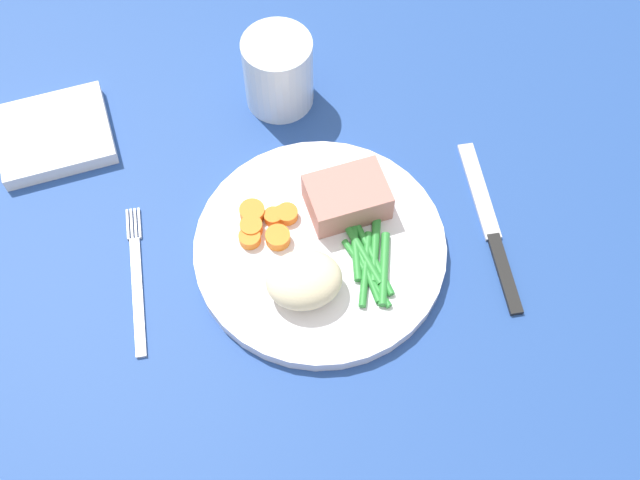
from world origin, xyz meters
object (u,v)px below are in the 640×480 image
at_px(fork, 137,280).
at_px(knife, 491,229).
at_px(dinner_plate, 320,248).
at_px(napkin, 54,135).
at_px(meat_portion, 347,197).
at_px(water_glass, 279,76).

bearing_deg(fork, knife, 1.43).
bearing_deg(dinner_plate, fork, -179.21).
height_order(fork, napkin, napkin).
distance_m(meat_portion, fork, 0.23).
xyz_separation_m(knife, water_glass, (-0.19, 0.21, 0.04)).
bearing_deg(napkin, meat_portion, -26.05).
bearing_deg(napkin, fork, -67.26).
height_order(dinner_plate, water_glass, water_glass).
distance_m(dinner_plate, fork, 0.19).
bearing_deg(meat_portion, napkin, 153.95).
relative_size(knife, napkin, 1.70).
height_order(dinner_plate, fork, dinner_plate).
xyz_separation_m(dinner_plate, meat_portion, (0.03, 0.04, 0.03)).
relative_size(meat_portion, fork, 0.48).
bearing_deg(water_glass, napkin, -176.01).
height_order(meat_portion, napkin, meat_portion).
distance_m(fork, knife, 0.37).
relative_size(knife, water_glass, 2.30).
distance_m(meat_portion, water_glass, 0.17).
bearing_deg(knife, meat_portion, 167.11).
distance_m(knife, water_glass, 0.28).
bearing_deg(napkin, dinner_plate, -35.13).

